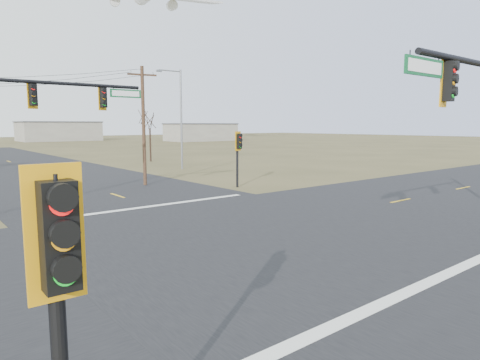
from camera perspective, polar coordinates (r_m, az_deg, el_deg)
name	(u,v)px	position (r m, az deg, el deg)	size (l,w,h in m)	color
ground	(239,234)	(17.34, -0.16, -7.24)	(320.00, 320.00, 0.00)	brown
road_ew	(239,234)	(17.33, -0.16, -7.21)	(160.00, 14.00, 0.02)	black
road_ns	(239,234)	(17.33, -0.16, -7.20)	(14.00, 160.00, 0.02)	black
stop_bar_near	(415,289)	(12.66, 22.25, -13.26)	(12.00, 0.40, 0.01)	silver
stop_bar_far	(152,206)	(23.51, -11.71, -3.43)	(12.00, 0.40, 0.01)	silver
mast_arm_far	(33,110)	(23.43, -25.85, 8.40)	(8.84, 0.59, 7.05)	black
pedestal_signal_ne	(239,146)	(29.76, -0.19, 4.58)	(0.62, 0.52, 3.95)	black
pedestal_signal_sw	(59,271)	(4.54, -22.97, -11.09)	(0.57, 0.49, 4.04)	black
utility_pole_near	(144,124)	(31.57, -12.74, 7.32)	(2.06, 0.50, 8.48)	#4D3021
streetlight_a	(179,114)	(42.78, -8.09, 8.73)	(2.70, 0.28, 9.70)	slate
bare_tree_c	(150,120)	(52.34, -11.96, 7.86)	(3.12, 3.12, 6.32)	black
bare_tree_d	(143,117)	(62.42, -12.80, 8.22)	(3.38, 3.38, 6.82)	black
warehouse_mid	(59,132)	(128.11, -22.99, 5.96)	(20.00, 12.00, 5.00)	gray
warehouse_right	(201,133)	(117.96, -5.24, 6.31)	(18.00, 10.00, 4.50)	gray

